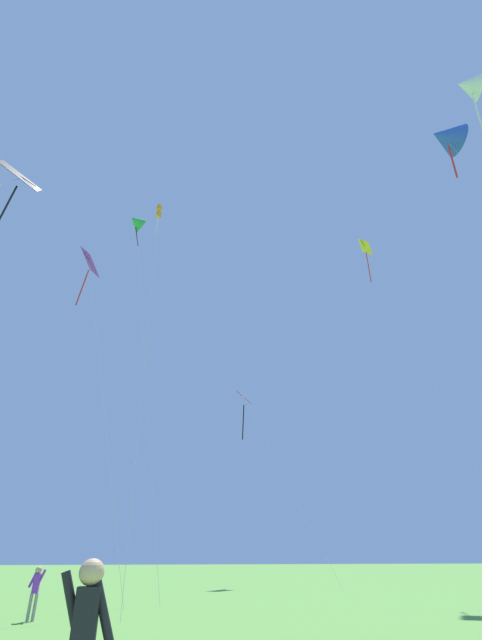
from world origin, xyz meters
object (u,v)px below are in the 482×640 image
(kite_pink_low, at_px, (245,408))
(kite_white_distant, at_px, (470,86))
(kite_purple_streamer, at_px, (88,274))
(kite_orange_box, at_px, (159,215))
(person_with_spool, at_px, (36,588))
(kite_black_large, at_px, (10,186))
(kite_yellow_diamond, at_px, (371,262))
(kite_blue_delta, at_px, (446,137))
(kite_green_small, at_px, (136,222))

(kite_pink_low, relative_size, kite_white_distant, 0.63)
(kite_purple_streamer, bearing_deg, kite_orange_box, 24.71)
(kite_orange_box, relative_size, person_with_spool, 16.99)
(kite_purple_streamer, distance_m, kite_pink_low, 19.97)
(kite_black_large, xyz_separation_m, kite_pink_low, (17.95, 23.96, 0.34))
(kite_yellow_diamond, bearing_deg, kite_blue_delta, -111.77)
(kite_white_distant, bearing_deg, kite_purple_streamer, 140.44)
(kite_black_large, bearing_deg, kite_blue_delta, -9.55)
(kite_pink_low, bearing_deg, kite_green_small, -152.14)
(person_with_spool, bearing_deg, kite_white_distant, -22.98)
(kite_green_small, xyz_separation_m, kite_white_distant, (15.21, -21.04, -2.62))
(kite_black_large, bearing_deg, kite_white_distant, -9.60)
(kite_purple_streamer, distance_m, kite_green_small, 11.80)
(kite_orange_box, xyz_separation_m, kite_white_distant, (13.92, -16.87, -0.40))
(kite_black_large, distance_m, kite_pink_low, 29.94)
(kite_orange_box, bearing_deg, kite_yellow_diamond, -8.02)
(kite_purple_streamer, distance_m, kite_white_distant, 24.51)
(kite_yellow_diamond, bearing_deg, kite_orange_box, 171.98)
(kite_black_large, relative_size, kite_blue_delta, 0.72)
(kite_green_small, xyz_separation_m, kite_yellow_diamond, (18.41, -6.58, -4.03))
(kite_blue_delta, relative_size, kite_yellow_diamond, 0.83)
(kite_white_distant, bearing_deg, kite_yellow_diamond, 77.54)
(kite_black_large, distance_m, person_with_spool, 13.77)
(kite_pink_low, distance_m, kite_green_small, 19.17)
(kite_orange_box, bearing_deg, kite_green_small, 107.20)
(kite_blue_delta, bearing_deg, kite_yellow_diamond, 68.23)
(kite_yellow_diamond, bearing_deg, kite_black_large, -155.65)
(kite_white_distant, bearing_deg, kite_black_large, 170.40)
(person_with_spool, bearing_deg, kite_pink_low, 53.59)
(kite_purple_streamer, xyz_separation_m, kite_green_small, (2.88, 6.09, 9.69))
(kite_blue_delta, height_order, kite_yellow_diamond, kite_yellow_diamond)
(kite_white_distant, xyz_separation_m, person_with_spool, (-17.72, 7.51, -23.79))
(kite_yellow_diamond, bearing_deg, kite_green_small, 160.32)
(kite_pink_low, bearing_deg, kite_black_large, -126.83)
(kite_purple_streamer, xyz_separation_m, kite_black_large, (-2.83, -11.41, -3.92))
(kite_black_large, xyz_separation_m, kite_white_distant, (20.93, -3.54, 11.00))
(kite_orange_box, bearing_deg, person_with_spool, -112.12)
(kite_orange_box, xyz_separation_m, kite_pink_low, (10.94, 10.64, -11.05))
(kite_blue_delta, bearing_deg, kite_pink_low, 91.20)
(kite_pink_low, distance_m, kite_white_distant, 29.64)
(kite_blue_delta, distance_m, kite_pink_low, 27.77)
(kite_purple_streamer, xyz_separation_m, kite_orange_box, (4.17, 1.92, 7.47))
(kite_green_small, bearing_deg, kite_purple_streamer, -115.32)
(kite_blue_delta, height_order, person_with_spool, kite_blue_delta)
(kite_blue_delta, bearing_deg, kite_black_large, 170.45)
(kite_black_large, height_order, kite_blue_delta, kite_blue_delta)
(kite_green_small, bearing_deg, kite_orange_box, -72.80)
(kite_white_distant, bearing_deg, kite_blue_delta, 170.04)
(kite_pink_low, xyz_separation_m, person_with_spool, (-14.74, -19.99, -13.14))
(kite_orange_box, relative_size, kite_green_small, 0.93)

